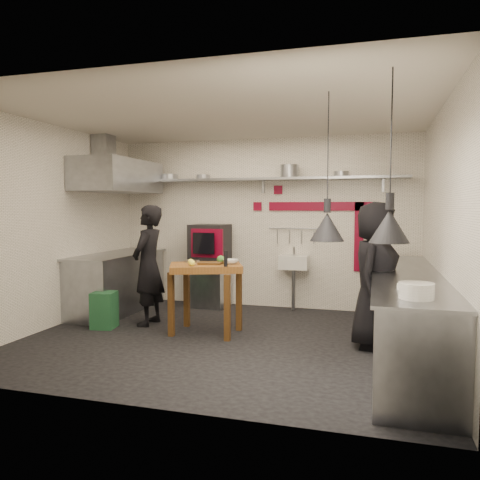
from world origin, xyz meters
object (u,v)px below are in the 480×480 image
(oven_stand, at_px, (210,283))
(combi_oven, at_px, (210,242))
(chef_right, at_px, (375,275))
(chef_left, at_px, (148,265))
(prep_table, at_px, (206,299))
(green_bin, at_px, (104,310))

(oven_stand, height_order, combi_oven, combi_oven)
(oven_stand, distance_m, chef_right, 3.15)
(chef_left, bearing_deg, prep_table, 76.76)
(oven_stand, height_order, chef_left, chef_left)
(green_bin, bearing_deg, combi_oven, 61.15)
(green_bin, relative_size, chef_right, 0.29)
(chef_left, xyz_separation_m, chef_right, (3.08, -0.24, 0.02))
(green_bin, relative_size, chef_left, 0.29)
(combi_oven, height_order, chef_right, chef_right)
(green_bin, bearing_deg, chef_right, 1.77)
(green_bin, relative_size, prep_table, 0.54)
(chef_right, bearing_deg, prep_table, 104.46)
(prep_table, bearing_deg, oven_stand, 85.54)
(oven_stand, distance_m, combi_oven, 0.69)
(combi_oven, relative_size, chef_left, 0.34)
(chef_right, bearing_deg, chef_left, 100.72)
(chef_right, bearing_deg, combi_oven, 74.05)
(combi_oven, distance_m, chef_right, 3.10)
(chef_left, relative_size, chef_right, 0.98)
(combi_oven, height_order, green_bin, combi_oven)
(prep_table, height_order, chef_right, chef_right)
(combi_oven, xyz_separation_m, chef_left, (-0.44, -1.36, -0.24))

